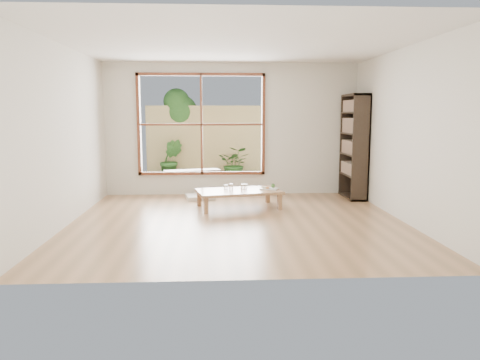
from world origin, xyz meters
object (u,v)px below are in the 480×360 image
object	(u,v)px
food_tray	(270,188)
garden_bench	(192,173)
low_table	(239,192)
bookshelf	(354,147)

from	to	relation	value
food_tray	garden_bench	size ratio (longest dim) A/B	0.28
low_table	food_tray	xyz separation A→B (m)	(0.55, 0.08, 0.06)
low_table	garden_bench	world-z (taller)	garden_bench
food_tray	garden_bench	xyz separation A→B (m)	(-1.45, 2.07, 0.01)
food_tray	garden_bench	bearing A→B (deg)	146.20
food_tray	bookshelf	bearing A→B (deg)	46.00
low_table	bookshelf	distance (m)	2.52
bookshelf	low_table	bearing A→B (deg)	-159.06
bookshelf	garden_bench	bearing A→B (deg)	157.85
bookshelf	food_tray	distance (m)	1.99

